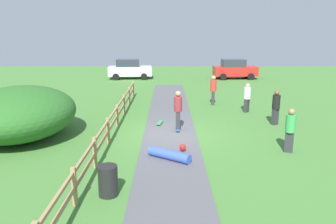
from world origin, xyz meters
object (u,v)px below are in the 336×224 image
at_px(skateboard_loose, 161,123).
at_px(bystander_green, 291,128).
at_px(bystander_white, 248,97).
at_px(trash_bin, 109,181).
at_px(parked_car_white, 131,69).
at_px(skater_riding, 179,109).
at_px(bush_large, 21,113).
at_px(bystander_black, 277,106).
at_px(parked_car_red, 236,69).
at_px(skater_fallen, 171,154).
at_px(bystander_red, 215,89).

height_order(skateboard_loose, bystander_green, bystander_green).
bearing_deg(bystander_white, trash_bin, -121.94).
xyz_separation_m(bystander_green, parked_car_white, (-8.48, 20.43, -0.00)).
bearing_deg(trash_bin, skater_riding, 71.11).
xyz_separation_m(bush_large, bystander_white, (11.01, 4.78, -0.21)).
relative_size(trash_bin, parked_car_white, 0.21).
bearing_deg(bystander_green, parked_car_white, 112.54).
height_order(bystander_black, parked_car_red, parked_car_red).
distance_m(trash_bin, skater_riding, 6.75).
relative_size(skater_fallen, bystander_white, 0.96).
relative_size(bush_large, parked_car_white, 1.30).
distance_m(skateboard_loose, bystander_green, 6.51).
height_order(bystander_red, bystander_black, bystander_red).
bearing_deg(bystander_green, skater_riding, 145.96).
distance_m(bush_large, parked_car_red, 22.75).
xyz_separation_m(skateboard_loose, bystander_red, (3.29, 4.59, 0.95)).
distance_m(bystander_white, bystander_green, 6.55).
distance_m(bush_large, skater_riding, 7.00).
distance_m(bystander_black, parked_car_white, 18.90).
distance_m(skater_riding, bystander_white, 5.52).
distance_m(skater_riding, parked_car_white, 18.08).
relative_size(trash_bin, skater_riding, 0.48).
bearing_deg(bystander_red, skater_riding, -112.94).
height_order(trash_bin, bystander_black, bystander_black).
relative_size(bystander_white, bystander_black, 0.96).
bearing_deg(parked_car_white, skateboard_loose, -78.45).
height_order(skater_riding, bystander_green, skater_riding).
xyz_separation_m(skateboard_loose, parked_car_white, (-3.37, 16.49, 0.87)).
bearing_deg(parked_car_white, bystander_black, -60.96).
distance_m(trash_bin, skateboard_loose, 7.57).
distance_m(trash_bin, parked_car_red, 25.33).
distance_m(bystander_red, bystander_green, 8.73).
height_order(bush_large, bystander_white, bush_large).
distance_m(skater_fallen, skateboard_loose, 4.74).
bearing_deg(parked_car_red, trash_bin, -109.05).
bearing_deg(bystander_red, bystander_black, -61.48).
distance_m(bystander_red, parked_car_red, 12.46).
relative_size(skater_fallen, bystander_black, 0.92).
height_order(skater_fallen, bystander_white, bystander_white).
height_order(bystander_white, parked_car_red, parked_car_red).
xyz_separation_m(bush_large, parked_car_red, (13.01, 18.66, -0.18)).
xyz_separation_m(skateboard_loose, bystander_white, (4.98, 2.61, 0.84)).
bearing_deg(skater_riding, parked_car_white, 103.61).
bearing_deg(parked_car_red, parked_car_white, -179.99).
height_order(skater_fallen, bystander_red, bystander_red).
xyz_separation_m(skater_riding, skateboard_loose, (-0.88, 1.09, -0.99)).
bearing_deg(parked_car_white, trash_bin, -85.04).
relative_size(bystander_green, parked_car_red, 0.41).
xyz_separation_m(bystander_black, bystander_green, (-0.69, -3.91, -0.01)).
xyz_separation_m(bystander_black, parked_car_white, (-9.17, 16.52, -0.01)).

